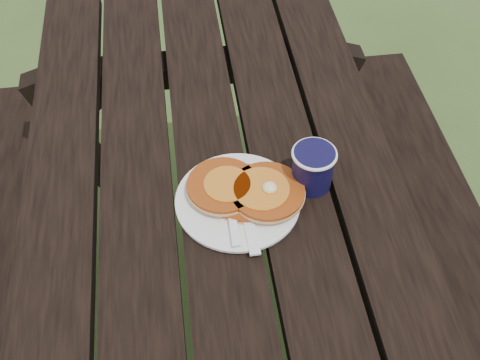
{
  "coord_description": "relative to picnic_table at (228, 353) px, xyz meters",
  "views": [
    {
      "loc": [
        -0.05,
        -0.59,
        1.65
      ],
      "look_at": [
        0.05,
        0.14,
        0.8
      ],
      "focal_mm": 45.0,
      "sensor_mm": 36.0,
      "label": 1
    }
  ],
  "objects": [
    {
      "name": "pancake_stack",
      "position": [
        0.06,
        0.13,
        0.41
      ],
      "size": [
        0.22,
        0.17,
        0.04
      ],
      "rotation": [
        0.0,
        0.0,
        -0.03
      ],
      "color": "#A64412",
      "rests_on": "plate"
    },
    {
      "name": "plate",
      "position": [
        0.04,
        0.13,
        0.39
      ],
      "size": [
        0.25,
        0.25,
        0.01
      ],
      "primitive_type": "cylinder",
      "rotation": [
        0.0,
        0.0,
        -0.09
      ],
      "color": "white",
      "rests_on": "picnic_table"
    },
    {
      "name": "coffee_cup",
      "position": [
        0.19,
        0.16,
        0.43
      ],
      "size": [
        0.09,
        0.09,
        0.09
      ],
      "rotation": [
        0.0,
        0.0,
        -0.18
      ],
      "color": "black",
      "rests_on": "picnic_table"
    },
    {
      "name": "picnic_table",
      "position": [
        0.0,
        0.0,
        0.0
      ],
      "size": [
        1.36,
        1.8,
        0.75
      ],
      "color": "black",
      "rests_on": "ground"
    },
    {
      "name": "knife",
      "position": [
        0.05,
        0.08,
        0.39
      ],
      "size": [
        0.02,
        0.18,
        0.0
      ],
      "primitive_type": "cube",
      "rotation": [
        0.0,
        0.0,
        0.02
      ],
      "color": "white",
      "rests_on": "plate"
    },
    {
      "name": "fork",
      "position": [
        0.02,
        0.07,
        0.4
      ],
      "size": [
        0.03,
        0.16,
        0.01
      ],
      "primitive_type": null,
      "rotation": [
        0.0,
        0.0,
        -0.01
      ],
      "color": "white",
      "rests_on": "plate"
    }
  ]
}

